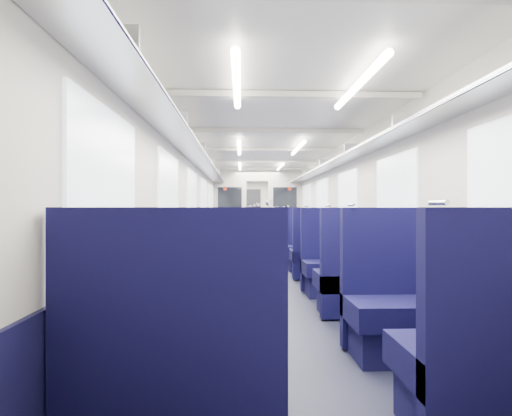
# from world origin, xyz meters

# --- Properties ---
(floor) EXTENTS (2.80, 18.00, 0.01)m
(floor) POSITION_xyz_m (0.00, 0.00, 0.00)
(floor) COLOR black
(floor) RESTS_ON ground
(ceiling) EXTENTS (2.80, 18.00, 0.01)m
(ceiling) POSITION_xyz_m (0.00, 0.00, 2.35)
(ceiling) COLOR silver
(ceiling) RESTS_ON wall_left
(wall_left) EXTENTS (0.02, 18.00, 2.35)m
(wall_left) POSITION_xyz_m (-1.40, 0.00, 1.18)
(wall_left) COLOR beige
(wall_left) RESTS_ON floor
(dado_left) EXTENTS (0.03, 17.90, 0.70)m
(dado_left) POSITION_xyz_m (-1.39, 0.00, 0.35)
(dado_left) COLOR black
(dado_left) RESTS_ON floor
(wall_right) EXTENTS (0.02, 18.00, 2.35)m
(wall_right) POSITION_xyz_m (1.40, 0.00, 1.18)
(wall_right) COLOR beige
(wall_right) RESTS_ON floor
(dado_right) EXTENTS (0.03, 17.90, 0.70)m
(dado_right) POSITION_xyz_m (1.39, 0.00, 0.35)
(dado_right) COLOR black
(dado_right) RESTS_ON floor
(wall_far) EXTENTS (2.80, 0.02, 2.35)m
(wall_far) POSITION_xyz_m (0.00, 9.00, 1.18)
(wall_far) COLOR beige
(wall_far) RESTS_ON floor
(luggage_rack_left) EXTENTS (0.36, 17.40, 0.18)m
(luggage_rack_left) POSITION_xyz_m (-1.21, 0.00, 1.97)
(luggage_rack_left) COLOR #B2B5BA
(luggage_rack_left) RESTS_ON wall_left
(luggage_rack_right) EXTENTS (0.36, 17.40, 0.18)m
(luggage_rack_right) POSITION_xyz_m (1.21, 0.00, 1.97)
(luggage_rack_right) COLOR #B2B5BA
(luggage_rack_right) RESTS_ON wall_right
(windows) EXTENTS (2.78, 15.60, 0.75)m
(windows) POSITION_xyz_m (0.00, -0.46, 1.42)
(windows) COLOR white
(windows) RESTS_ON wall_left
(ceiling_fittings) EXTENTS (2.70, 16.06, 0.11)m
(ceiling_fittings) POSITION_xyz_m (0.00, -0.26, 2.29)
(ceiling_fittings) COLOR beige
(ceiling_fittings) RESTS_ON ceiling
(end_door) EXTENTS (0.75, 0.06, 2.00)m
(end_door) POSITION_xyz_m (0.00, 8.94, 1.00)
(end_door) COLOR black
(end_door) RESTS_ON floor
(bulkhead) EXTENTS (2.80, 0.10, 2.35)m
(bulkhead) POSITION_xyz_m (-0.00, 2.95, 1.23)
(bulkhead) COLOR beige
(bulkhead) RESTS_ON floor
(seat_0) EXTENTS (1.06, 0.59, 1.18)m
(seat_0) POSITION_xyz_m (-0.83, -8.20, 0.36)
(seat_0) COLOR #0D0B38
(seat_0) RESTS_ON floor
(seat_2) EXTENTS (1.06, 0.59, 1.18)m
(seat_2) POSITION_xyz_m (-0.83, -7.19, 0.36)
(seat_2) COLOR #0D0B38
(seat_2) RESTS_ON floor
(seat_3) EXTENTS (1.06, 0.59, 1.18)m
(seat_3) POSITION_xyz_m (0.83, -7.05, 0.36)
(seat_3) COLOR #0D0B38
(seat_3) RESTS_ON floor
(seat_4) EXTENTS (1.06, 0.59, 1.18)m
(seat_4) POSITION_xyz_m (-0.83, -5.95, 0.36)
(seat_4) COLOR #0D0B38
(seat_4) RESTS_ON floor
(seat_5) EXTENTS (1.06, 0.59, 1.18)m
(seat_5) POSITION_xyz_m (0.83, -5.88, 0.36)
(seat_5) COLOR #0D0B38
(seat_5) RESTS_ON floor
(seat_6) EXTENTS (1.06, 0.59, 1.18)m
(seat_6) POSITION_xyz_m (-0.83, -4.83, 0.36)
(seat_6) COLOR #0D0B38
(seat_6) RESTS_ON floor
(seat_7) EXTENTS (1.06, 0.59, 1.18)m
(seat_7) POSITION_xyz_m (0.83, -4.78, 0.36)
(seat_7) COLOR #0D0B38
(seat_7) RESTS_ON floor
(seat_8) EXTENTS (1.06, 0.59, 1.18)m
(seat_8) POSITION_xyz_m (-0.83, -3.63, 0.36)
(seat_8) COLOR #0D0B38
(seat_8) RESTS_ON floor
(seat_9) EXTENTS (1.06, 0.59, 1.18)m
(seat_9) POSITION_xyz_m (0.83, -3.59, 0.36)
(seat_9) COLOR #0D0B38
(seat_9) RESTS_ON floor
(seat_10) EXTENTS (1.06, 0.59, 1.18)m
(seat_10) POSITION_xyz_m (-0.83, -2.46, 0.36)
(seat_10) COLOR #0D0B38
(seat_10) RESTS_ON floor
(seat_11) EXTENTS (1.06, 0.59, 1.18)m
(seat_11) POSITION_xyz_m (0.83, -2.63, 0.36)
(seat_11) COLOR #0D0B38
(seat_11) RESTS_ON floor
(seat_12) EXTENTS (1.06, 0.59, 1.18)m
(seat_12) POSITION_xyz_m (-0.83, -1.30, 0.36)
(seat_12) COLOR #0D0B38
(seat_12) RESTS_ON floor
(seat_13) EXTENTS (1.06, 0.59, 1.18)m
(seat_13) POSITION_xyz_m (0.83, -1.45, 0.36)
(seat_13) COLOR #0D0B38
(seat_13) RESTS_ON floor
(seat_14) EXTENTS (1.06, 0.59, 1.18)m
(seat_14) POSITION_xyz_m (-0.83, -0.22, 0.36)
(seat_14) COLOR #0D0B38
(seat_14) RESTS_ON floor
(seat_15) EXTENTS (1.06, 0.59, 1.18)m
(seat_15) POSITION_xyz_m (0.83, -0.20, 0.36)
(seat_15) COLOR #0D0B38
(seat_15) RESTS_ON floor
(seat_16) EXTENTS (1.06, 0.59, 1.18)m
(seat_16) POSITION_xyz_m (-0.83, 0.90, 0.36)
(seat_16) COLOR #0D0B38
(seat_16) RESTS_ON floor
(seat_17) EXTENTS (1.06, 0.59, 1.18)m
(seat_17) POSITION_xyz_m (0.83, 0.99, 0.36)
(seat_17) COLOR #0D0B38
(seat_17) RESTS_ON floor
(seat_18) EXTENTS (1.06, 0.59, 1.18)m
(seat_18) POSITION_xyz_m (-0.83, 2.04, 0.36)
(seat_18) COLOR #0D0B38
(seat_18) RESTS_ON floor
(seat_19) EXTENTS (1.06, 0.59, 1.18)m
(seat_19) POSITION_xyz_m (0.83, 2.05, 0.36)
(seat_19) COLOR #0D0B38
(seat_19) RESTS_ON floor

